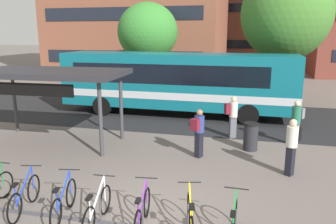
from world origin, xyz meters
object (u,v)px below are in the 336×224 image
Objects in this scene: transit_shelter at (49,75)px; commuter_grey_pack_1 at (296,120)px; parked_bicycle_purple_4 at (142,212)px; city_bus at (178,81)px; parked_bicycle_blue_2 at (64,202)px; parked_bicycle_white_3 at (97,209)px; trash_bin at (251,136)px; commuter_black_pack_0 at (292,143)px; street_tree_0 at (286,13)px; street_tree_1 at (148,32)px; parked_bicycle_blue_1 at (25,197)px; commuter_maroon_pack_3 at (232,114)px; commuter_maroon_pack_2 at (199,130)px; parked_bicycle_yellow_5 at (190,218)px.

transit_shelter is 9.51m from commuter_grey_pack_1.
transit_shelter reaches higher than parked_bicycle_purple_4.
transit_shelter is (-3.70, -5.76, 0.88)m from city_bus.
parked_bicycle_blue_2 is 0.99× the size of parked_bicycle_white_3.
city_bus is 6.93× the size of commuter_grey_pack_1.
parked_bicycle_blue_2 is at bearing -125.56° from trash_bin.
commuter_black_pack_0 is (4.98, -6.75, -0.76)m from city_bus.
street_tree_0 reaches higher than parked_bicycle_purple_4.
street_tree_1 reaches higher than trash_bin.
commuter_black_pack_0 is 15.79m from street_tree_1.
street_tree_0 is at bearing -37.28° from parked_bicycle_blue_1.
city_bus is 7.03× the size of parked_bicycle_purple_4.
street_tree_0 reaches higher than commuter_black_pack_0.
parked_bicycle_blue_1 is at bearing -115.10° from street_tree_0.
transit_shelter is 3.32× the size of commuter_maroon_pack_3.
city_bus reaches higher than parked_bicycle_blue_2.
street_tree_1 is (-2.11, 16.73, 3.90)m from parked_bicycle_blue_1.
street_tree_1 is (-8.99, 9.87, 3.28)m from commuter_grey_pack_1.
commuter_maroon_pack_3 is at bearing -119.63° from commuter_black_pack_0.
city_bus reaches higher than commuter_maroon_pack_2.
parked_bicycle_blue_1 is 0.98× the size of parked_bicycle_white_3.
commuter_grey_pack_1 reaches higher than parked_bicycle_yellow_5.
parked_bicycle_white_3 is 1.02m from parked_bicycle_purple_4.
commuter_black_pack_0 is 3.05m from commuter_maroon_pack_2.
parked_bicycle_blue_1 is 1.00× the size of commuter_maroon_pack_2.
transit_shelter is 0.91× the size of street_tree_1.
transit_shelter is at bearing 38.68° from parked_bicycle_yellow_5.
commuter_maroon_pack_3 is (-2.42, 0.33, -0.01)m from commuter_grey_pack_1.
commuter_grey_pack_1 is at bearing -39.75° from parked_bicycle_white_3.
street_tree_0 is at bearing 37.36° from city_bus.
parked_bicycle_blue_1 is at bearing -82.81° from street_tree_1.
street_tree_1 reaches higher than commuter_maroon_pack_2.
trash_bin is (1.18, 5.82, 0.13)m from parked_bicycle_yellow_5.
parked_bicycle_blue_2 is at bearing 77.48° from parked_bicycle_white_3.
parked_bicycle_blue_2 is 6.28m from transit_shelter.
commuter_maroon_pack_2 reaches higher than trash_bin.
commuter_black_pack_0 is at bearing 30.48° from commuter_grey_pack_1.
trash_bin reaches higher than parked_bicycle_blue_1.
city_bus is 4.62m from commuter_maroon_pack_3.
city_bus is 6.98× the size of commuter_maroon_pack_3.
city_bus is at bearing -143.51° from street_tree_0.
commuter_maroon_pack_2 is (1.51, 4.75, 0.60)m from parked_bicycle_white_3.
street_tree_1 is at bearing 49.25° from commuter_maroon_pack_2.
trash_bin is (2.25, 5.84, 0.13)m from parked_bicycle_purple_4.
commuter_grey_pack_1 is 1.01× the size of commuter_maroon_pack_3.
commuter_grey_pack_1 is at bearing 31.60° from trash_bin.
trash_bin is (1.75, 1.22, -0.47)m from commuter_maroon_pack_2.
parked_bicycle_white_3 is 0.27× the size of street_tree_1.
city_bus is at bearing -60.00° from street_tree_1.
commuter_maroon_pack_3 is 1.62m from trash_bin.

